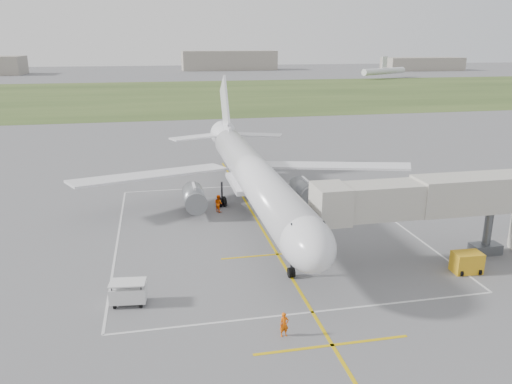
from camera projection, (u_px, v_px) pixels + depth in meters
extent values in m
plane|color=#5C5C5E|center=(255.00, 217.00, 53.27)|extent=(700.00, 700.00, 0.00)
cube|color=#33481F|center=(181.00, 94.00, 175.11)|extent=(700.00, 120.00, 0.02)
cube|color=gold|center=(265.00, 234.00, 48.58)|extent=(0.25, 60.00, 0.01)
cube|color=gold|center=(332.00, 345.00, 30.77)|extent=(10.00, 0.25, 0.01)
cube|color=gold|center=(277.00, 254.00, 43.89)|extent=(10.00, 0.25, 0.01)
cube|color=silver|center=(236.00, 186.00, 64.51)|extent=(28.00, 0.20, 0.01)
cube|color=silver|center=(312.00, 312.00, 34.52)|extent=(28.00, 0.20, 0.01)
cube|color=silver|center=(117.00, 241.00, 46.81)|extent=(0.20, 32.00, 0.01)
cube|color=silver|center=(393.00, 220.00, 52.22)|extent=(0.20, 32.00, 0.01)
cylinder|color=silver|center=(255.00, 176.00, 51.96)|extent=(3.80, 36.00, 3.80)
ellipsoid|color=silver|center=(306.00, 241.00, 35.09)|extent=(3.80, 7.22, 3.80)
cube|color=black|center=(310.00, 232.00, 33.94)|extent=(2.40, 1.60, 0.99)
cone|color=silver|center=(226.00, 137.00, 71.06)|extent=(3.80, 6.00, 3.80)
cube|color=silver|center=(330.00, 166.00, 59.86)|extent=(17.93, 11.24, 1.23)
cube|color=silver|center=(152.00, 175.00, 55.81)|extent=(17.93, 11.24, 1.23)
cube|color=silver|center=(249.00, 183.00, 55.22)|extent=(4.20, 8.00, 0.50)
cube|color=silver|center=(225.00, 106.00, 70.47)|extent=(0.30, 7.89, 8.65)
cube|color=silver|center=(228.00, 130.00, 69.28)|extent=(0.35, 5.00, 1.20)
cube|color=silver|center=(255.00, 135.00, 71.53)|extent=(7.85, 5.03, 0.20)
cube|color=silver|center=(197.00, 137.00, 69.91)|extent=(7.85, 5.03, 0.20)
cylinder|color=slate|center=(304.00, 190.00, 56.26)|extent=(2.30, 4.20, 2.30)
cube|color=silver|center=(305.00, 184.00, 55.74)|extent=(0.25, 2.40, 1.20)
cylinder|color=slate|center=(194.00, 196.00, 53.86)|extent=(2.30, 4.20, 2.30)
cube|color=silver|center=(194.00, 190.00, 53.35)|extent=(0.25, 2.40, 1.20)
cylinder|color=black|center=(291.00, 262.00, 39.30)|extent=(0.18, 0.18, 2.60)
cylinder|color=black|center=(290.00, 273.00, 39.54)|extent=(0.28, 0.80, 0.80)
cylinder|color=black|center=(293.00, 272.00, 39.58)|extent=(0.28, 0.80, 0.80)
cylinder|color=black|center=(272.00, 191.00, 57.64)|extent=(0.22, 0.22, 2.80)
cylinder|color=black|center=(270.00, 199.00, 57.52)|extent=(0.32, 0.96, 0.96)
cylinder|color=black|center=(275.00, 199.00, 57.63)|extent=(0.32, 0.96, 0.96)
cylinder|color=black|center=(269.00, 198.00, 58.18)|extent=(0.32, 0.96, 0.96)
cylinder|color=black|center=(273.00, 197.00, 58.29)|extent=(0.32, 0.96, 0.96)
cylinder|color=black|center=(222.00, 194.00, 56.52)|extent=(0.22, 0.22, 2.80)
cylinder|color=black|center=(220.00, 203.00, 56.40)|extent=(0.32, 0.96, 0.96)
cylinder|color=black|center=(225.00, 202.00, 56.51)|extent=(0.32, 0.96, 0.96)
cylinder|color=black|center=(219.00, 201.00, 57.06)|extent=(0.32, 0.96, 0.96)
cylinder|color=black|center=(224.00, 200.00, 57.17)|extent=(0.32, 0.96, 0.96)
cube|color=#AEA99D|center=(381.00, 200.00, 40.49)|extent=(11.09, 2.90, 2.80)
cube|color=#AEA99D|center=(477.00, 193.00, 42.14)|extent=(11.09, 3.10, 3.00)
cube|color=#AEA99D|center=(330.00, 204.00, 39.65)|extent=(2.60, 3.40, 3.00)
cylinder|color=#54575B|center=(488.00, 231.00, 43.48)|extent=(0.70, 0.70, 4.20)
cube|color=#54575B|center=(485.00, 249.00, 43.96)|extent=(2.60, 1.40, 0.90)
cylinder|color=black|center=(475.00, 251.00, 43.80)|extent=(0.70, 0.30, 0.70)
cylinder|color=black|center=(495.00, 249.00, 44.18)|extent=(0.70, 0.30, 0.70)
cube|color=gold|center=(467.00, 262.00, 40.31)|extent=(2.33, 1.58, 1.69)
cylinder|color=black|center=(461.00, 273.00, 39.78)|extent=(0.25, 0.51, 0.50)
cylinder|color=black|center=(479.00, 272.00, 40.01)|extent=(0.25, 0.51, 0.50)
cube|color=silver|center=(128.00, 293.00, 35.36)|extent=(2.66, 1.78, 1.10)
cube|color=silver|center=(127.00, 282.00, 35.12)|extent=(2.66, 1.78, 0.08)
cylinder|color=black|center=(112.00, 295.00, 34.65)|extent=(0.08, 0.08, 1.30)
cylinder|color=black|center=(141.00, 294.00, 34.82)|extent=(0.08, 0.08, 1.30)
cylinder|color=black|center=(115.00, 287.00, 35.79)|extent=(0.08, 0.08, 1.30)
cylinder|color=black|center=(144.00, 286.00, 35.97)|extent=(0.08, 0.08, 1.30)
cylinder|color=black|center=(115.00, 306.00, 34.95)|extent=(0.22, 0.42, 0.40)
cylinder|color=black|center=(141.00, 305.00, 35.11)|extent=(0.22, 0.42, 0.40)
cylinder|color=black|center=(117.00, 298.00, 36.00)|extent=(0.22, 0.42, 0.40)
cylinder|color=black|center=(143.00, 297.00, 36.16)|extent=(0.22, 0.42, 0.40)
imported|color=#E05607|center=(284.00, 325.00, 31.52)|extent=(0.62, 0.44, 1.63)
imported|color=#FD5B08|center=(218.00, 203.00, 54.58)|extent=(1.11, 1.18, 1.94)
cube|color=gray|center=(229.00, 60.00, 321.69)|extent=(60.00, 20.00, 12.00)
cube|color=gray|center=(422.00, 64.00, 317.33)|extent=(50.00, 18.00, 8.00)
cylinder|color=silver|center=(384.00, 71.00, 250.11)|extent=(29.60, 18.19, 3.20)
cube|color=silver|center=(385.00, 62.00, 248.81)|extent=(3.65, 2.19, 5.50)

